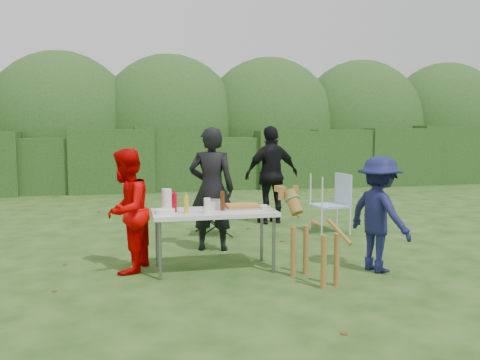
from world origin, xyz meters
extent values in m
plane|color=#1E4211|center=(0.00, 0.00, 0.00)|extent=(80.00, 80.00, 0.00)
cube|color=#23471C|center=(0.00, 8.00, 0.85)|extent=(22.00, 1.40, 1.70)
ellipsoid|color=#3D6628|center=(0.00, 9.60, 1.60)|extent=(20.00, 2.60, 3.20)
cube|color=silver|center=(-0.30, -0.26, 0.71)|extent=(1.50, 0.70, 0.05)
cylinder|color=slate|center=(-0.98, -0.54, 0.34)|extent=(0.04, 0.04, 0.69)
cylinder|color=slate|center=(0.38, -0.54, 0.34)|extent=(0.04, 0.04, 0.69)
cylinder|color=slate|center=(-0.98, 0.02, 0.34)|extent=(0.04, 0.04, 0.69)
cylinder|color=slate|center=(0.38, 0.02, 0.34)|extent=(0.04, 0.04, 0.69)
imported|color=black|center=(-0.16, 0.75, 0.88)|extent=(0.74, 0.59, 1.76)
imported|color=#D20100|center=(-1.35, -0.10, 0.75)|extent=(0.79, 0.88, 1.50)
imported|color=black|center=(1.24, 2.53, 0.89)|extent=(1.11, 0.62, 1.78)
imported|color=#151848|center=(1.65, -0.74, 0.70)|extent=(0.78, 1.03, 1.41)
cube|color=#B7B7BA|center=(0.08, -0.18, 0.75)|extent=(0.45, 0.30, 0.02)
cube|color=#C37A31|center=(0.08, -0.18, 0.78)|extent=(0.40, 0.26, 0.04)
cylinder|color=gold|center=(-0.65, -0.38, 0.84)|extent=(0.06, 0.06, 0.20)
cylinder|color=#BA0019|center=(-0.78, -0.26, 0.85)|extent=(0.06, 0.06, 0.22)
cylinder|color=#47230F|center=(-0.20, -0.28, 0.86)|extent=(0.06, 0.06, 0.24)
cylinder|color=white|center=(-0.86, -0.08, 0.87)|extent=(0.12, 0.12, 0.26)
cylinder|color=white|center=(-0.41, -0.42, 0.83)|extent=(0.08, 0.08, 0.18)
cylinder|color=silver|center=(-0.26, -0.07, 0.79)|extent=(0.26, 0.26, 0.10)
cylinder|color=white|center=(-0.90, -0.34, 0.77)|extent=(0.24, 0.24, 0.05)
camera|label=1|loc=(-1.33, -6.30, 1.76)|focal=38.00mm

